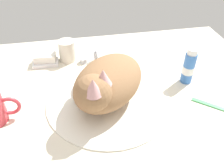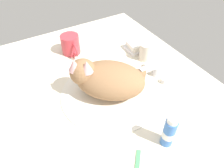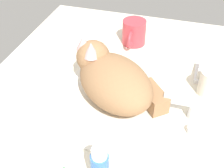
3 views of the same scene
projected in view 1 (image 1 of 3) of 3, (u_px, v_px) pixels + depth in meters
ground_plane at (109, 104)px, 71.91cm from camera, size 110.00×82.50×3.00cm
sink_basin at (109, 99)px, 70.67cm from camera, size 37.02×37.02×0.97cm
faucet at (99, 56)px, 84.99cm from camera, size 13.95×10.32×6.26cm
cat at (106, 83)px, 65.37cm from camera, size 28.90×30.10×15.55cm
rinse_cup at (67, 51)px, 85.89cm from camera, size 6.03×6.03×7.73cm
soap_dish at (46, 62)px, 86.00cm from camera, size 9.00×6.40×1.20cm
soap_bar at (45, 58)px, 84.81cm from camera, size 7.82×5.17×2.61cm
toothpaste_bottle at (189, 67)px, 74.65cm from camera, size 3.75×3.75×12.14cm
toothbrush at (221, 108)px, 67.64cm from camera, size 12.03×10.51×1.60cm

